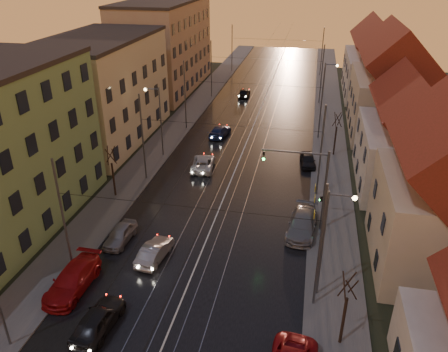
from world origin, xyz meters
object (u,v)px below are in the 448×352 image
Objects in this scene: street_lamp_1 at (329,235)px; parked_left_2 at (73,280)px; driving_car_4 at (244,93)px; parked_right_2 at (308,160)px; driving_car_1 at (155,251)px; driving_car_3 at (220,131)px; driving_car_2 at (203,163)px; traffic_light_mast at (313,180)px; parked_right_1 at (302,224)px; driving_car_0 at (98,320)px; street_lamp_3 at (326,86)px; parked_left_3 at (120,234)px; street_lamp_2 at (158,115)px.

street_lamp_1 reaches higher than parked_left_2.
parked_right_2 is at bearing 113.05° from driving_car_4.
driving_car_1 is 1.01× the size of driving_car_4.
parked_left_2 is at bearing 89.79° from driving_car_3.
driving_car_4 is (0.04, 27.76, 0.03)m from driving_car_2.
traffic_light_mast is 1.73× the size of driving_car_1.
parked_right_1 reaches higher than driving_car_4.
driving_car_0 is at bearing -41.27° from parked_left_2.
street_lamp_3 is at bearing 92.28° from parked_right_1.
driving_car_0 is 7.42m from driving_car_1.
driving_car_3 is 22.83m from parked_right_1.
street_lamp_2 is at bearing 100.67° from parked_left_3.
street_lamp_2 is 1.47× the size of parked_right_1.
parked_right_1 reaches higher than driving_car_3.
parked_left_2 is at bearing -145.47° from traffic_light_mast.
driving_car_4 is 1.05× the size of parked_left_3.
street_lamp_1 is 1.95× the size of driving_car_4.
parked_left_3 is at bearing -115.74° from street_lamp_3.
street_lamp_2 reaches higher than traffic_light_mast.
traffic_light_mast is 22.91m from driving_car_3.
traffic_light_mast reaches higher than parked_left_2.
traffic_light_mast is 13.26m from parked_right_2.
street_lamp_1 reaches higher than driving_car_2.
parked_right_2 is at bearing 95.29° from parked_right_1.
parked_left_2 is 0.98× the size of parked_right_1.
traffic_light_mast is 18.83m from driving_car_0.
parked_right_2 is (11.00, 3.09, -0.02)m from driving_car_2.
street_lamp_3 reaches higher than driving_car_3.
driving_car_0 is 1.18× the size of parked_right_2.
traffic_light_mast is 15.42m from driving_car_2.
street_lamp_2 is at bearing -138.69° from street_lamp_3.
parked_right_1 reaches higher than driving_car_0.
driving_car_1 is (1.00, 7.35, -0.09)m from driving_car_0.
driving_car_1 is at bearing 84.36° from driving_car_2.
traffic_light_mast is at bearing -127.57° from driving_car_0.
driving_car_0 reaches higher than driving_car_1.
parked_right_2 is (11.24, -6.66, -0.02)m from driving_car_3.
traffic_light_mast is at bearing 20.67° from parked_left_3.
driving_car_1 reaches higher than driving_car_2.
traffic_light_mast reaches higher than driving_car_1.
street_lamp_3 is 1.93× the size of driving_car_1.
driving_car_1 is 1.06× the size of parked_left_3.
driving_car_2 is 20.70m from parked_left_2.
traffic_light_mast is (17.10, -12.00, -0.29)m from street_lamp_2.
street_lamp_1 is 8.62m from parked_right_1.
street_lamp_2 reaches higher than driving_car_2.
street_lamp_1 reaches higher than parked_right_2.
parked_left_3 is (2.39, -16.81, -4.22)m from street_lamp_2.
street_lamp_3 reaches higher than driving_car_1.
street_lamp_2 is 23.15m from parked_left_2.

